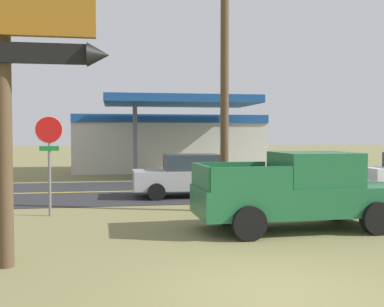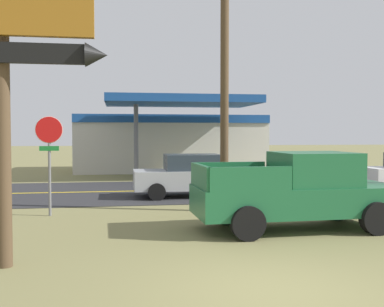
% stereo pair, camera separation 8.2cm
% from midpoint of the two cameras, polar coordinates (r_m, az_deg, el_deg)
% --- Properties ---
extents(ground_plane, '(180.00, 180.00, 0.00)m').
position_cam_midpoint_polar(ground_plane, '(7.61, 10.30, -16.27)').
color(ground_plane, olive).
extents(road_asphalt, '(140.00, 8.00, 0.02)m').
position_cam_midpoint_polar(road_asphalt, '(20.09, -2.14, -4.51)').
color(road_asphalt, '#2B2B2D').
rests_on(road_asphalt, ground).
extents(road_centre_line, '(126.00, 0.20, 0.01)m').
position_cam_midpoint_polar(road_centre_line, '(20.08, -2.14, -4.48)').
color(road_centre_line, gold).
rests_on(road_centre_line, road_asphalt).
extents(motel_sign, '(3.54, 0.54, 6.87)m').
position_cam_midpoint_polar(motel_sign, '(9.29, -21.78, 16.65)').
color(motel_sign, brown).
rests_on(motel_sign, ground).
extents(stop_sign, '(0.80, 0.08, 2.95)m').
position_cam_midpoint_polar(stop_sign, '(14.43, -16.77, 0.70)').
color(stop_sign, slate).
rests_on(stop_sign, ground).
extents(utility_pole, '(1.77, 0.26, 9.96)m').
position_cam_midpoint_polar(utility_pole, '(14.95, 4.14, 13.36)').
color(utility_pole, brown).
rests_on(utility_pole, ground).
extents(gas_station, '(12.00, 11.50, 4.40)m').
position_cam_midpoint_polar(gas_station, '(31.07, -2.71, 1.51)').
color(gas_station, beige).
rests_on(gas_station, ground).
extents(pickup_green_parked_on_lawn, '(5.26, 2.37, 1.96)m').
position_cam_midpoint_polar(pickup_green_parked_on_lawn, '(12.28, 13.08, -4.52)').
color(pickup_green_parked_on_lawn, '#1E6038').
rests_on(pickup_green_parked_on_lawn, ground).
extents(car_silver_near_lane, '(4.20, 2.00, 1.64)m').
position_cam_midpoint_polar(car_silver_near_lane, '(18.08, -0.16, -2.67)').
color(car_silver_near_lane, '#A8AAAF').
rests_on(car_silver_near_lane, ground).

